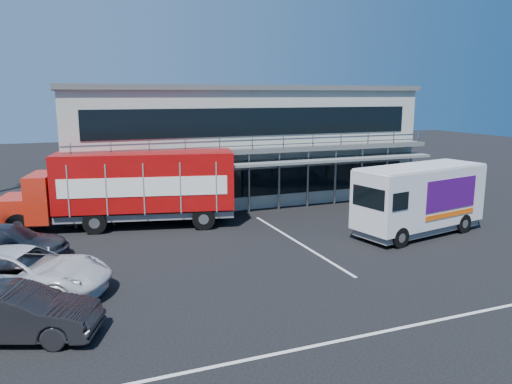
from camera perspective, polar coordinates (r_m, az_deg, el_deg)
name	(u,v)px	position (r m, az deg, el deg)	size (l,w,h in m)	color
ground	(285,268)	(20.08, 3.38, -8.62)	(120.00, 120.00, 0.00)	black
building	(233,141)	(34.03, -2.67, 5.85)	(22.40, 12.00, 7.30)	#A1A99A
red_truck	(130,186)	(26.39, -14.21, 0.65)	(11.83, 5.18, 3.88)	#B41E0E
white_van	(419,198)	(25.50, 18.16, -0.69)	(7.27, 3.66, 3.39)	silver
parked_car_b	(16,313)	(15.84, -25.77, -12.38)	(1.60, 4.58, 1.51)	black
parked_car_c	(22,273)	(18.90, -25.15, -8.33)	(2.73, 5.91, 1.64)	silver
parked_car_d	(8,242)	(23.32, -26.49, -5.15)	(1.99, 4.89, 1.42)	#282C36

